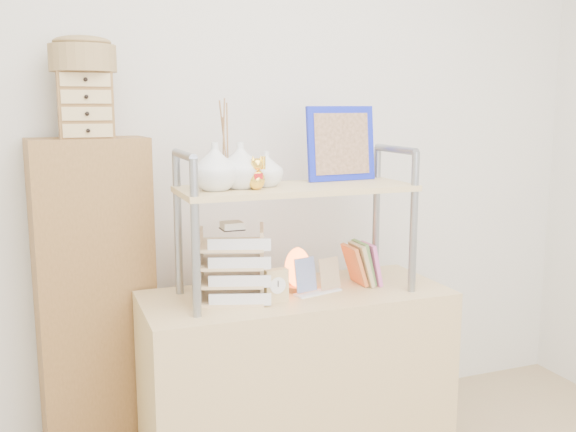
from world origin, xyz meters
name	(u,v)px	position (x,y,z in m)	size (l,w,h in m)	color
room_shell	(415,17)	(0.00, 0.39, 1.69)	(3.42, 3.41, 2.61)	silver
desk	(296,382)	(0.00, 1.20, 0.38)	(1.20, 0.50, 0.75)	tan
cabinet	(96,304)	(-0.73, 1.57, 0.68)	(0.45, 0.24, 1.35)	brown
hutch	(275,181)	(-0.09, 1.21, 1.19)	(0.90, 0.34, 0.72)	gray
letter_tray	(232,269)	(-0.26, 1.19, 0.87)	(0.30, 0.30, 0.30)	tan
salt_lamp	(297,269)	(0.01, 1.22, 0.84)	(0.11, 0.11, 0.17)	brown
desk_clock	(276,285)	(-0.12, 1.11, 0.81)	(0.09, 0.05, 0.13)	tan
postcard_stand	(317,283)	(0.07, 1.16, 0.79)	(0.21, 0.10, 0.14)	white
drawer_chest	(85,105)	(-0.73, 1.55, 1.48)	(0.20, 0.16, 0.25)	brown
woven_basket	(83,58)	(-0.73, 1.55, 1.65)	(0.25, 0.25, 0.10)	olive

